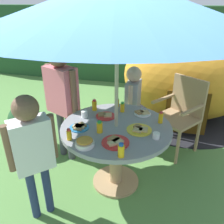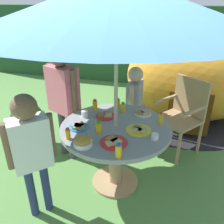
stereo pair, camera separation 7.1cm
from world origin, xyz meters
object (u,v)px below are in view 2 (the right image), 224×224
(dome_tent, at_px, (191,78))
(juice_bottle_center_back, at_px, (118,151))
(plate_back_edge, at_px, (79,126))
(plate_far_right, at_px, (106,116))
(snack_bowl, at_px, (83,142))
(cup_far, at_px, (155,136))
(patio_umbrella, at_px, (117,3))
(potted_plant, at_px, (28,123))
(child_in_grey_shirt, at_px, (135,98))
(juice_bottle_front_edge, at_px, (123,107))
(cup_near, at_px, (85,114))
(child_in_white_shirt, at_px, (31,144))
(juice_bottle_spot_a, at_px, (99,127))
(child_in_pink_shirt, at_px, (63,90))
(juice_bottle_near_right, at_px, (68,134))
(plate_mid_left, at_px, (139,130))
(wooden_chair, at_px, (183,112))
(plate_near_left, at_px, (143,113))
(juice_bottle_center_front, at_px, (118,103))
(juice_bottle_spot_b, at_px, (161,118))
(juice_bottle_far_left, at_px, (95,105))
(garden_table, at_px, (116,140))

(dome_tent, relative_size, juice_bottle_center_back, 17.26)
(plate_back_edge, xyz_separation_m, plate_far_right, (0.19, 0.31, -0.00))
(snack_bowl, distance_m, cup_far, 0.65)
(patio_umbrella, xyz_separation_m, potted_plant, (-1.35, 0.41, -1.51))
(potted_plant, height_order, child_in_grey_shirt, child_in_grey_shirt)
(juice_bottle_front_edge, distance_m, cup_near, 0.44)
(child_in_white_shirt, height_order, juice_bottle_spot_a, child_in_white_shirt)
(child_in_pink_shirt, distance_m, juice_bottle_near_right, 0.79)
(potted_plant, height_order, plate_back_edge, plate_back_edge)
(plate_mid_left, bearing_deg, child_in_pink_shirt, 159.09)
(wooden_chair, distance_m, potted_plant, 2.08)
(plate_near_left, height_order, juice_bottle_center_front, juice_bottle_center_front)
(juice_bottle_spot_b, bearing_deg, plate_far_right, 179.91)
(juice_bottle_center_back, height_order, cup_far, juice_bottle_center_back)
(patio_umbrella, bearing_deg, juice_bottle_near_right, -135.81)
(juice_bottle_far_left, bearing_deg, child_in_white_shirt, -106.76)
(juice_bottle_near_right, bearing_deg, juice_bottle_spot_b, 33.62)
(juice_bottle_center_back, bearing_deg, plate_mid_left, 78.65)
(child_in_grey_shirt, distance_m, plate_near_left, 0.52)
(juice_bottle_near_right, bearing_deg, child_in_white_shirt, -135.02)
(child_in_white_shirt, distance_m, snack_bowl, 0.44)
(garden_table, relative_size, juice_bottle_spot_a, 9.30)
(plate_mid_left, bearing_deg, child_in_white_shirt, -146.69)
(snack_bowl, height_order, juice_bottle_center_back, juice_bottle_center_back)
(wooden_chair, height_order, dome_tent, dome_tent)
(dome_tent, bearing_deg, plate_back_edge, -118.34)
(cup_near, bearing_deg, plate_far_right, 16.72)
(plate_near_left, distance_m, plate_back_edge, 0.73)
(snack_bowl, xyz_separation_m, juice_bottle_center_front, (0.09, 0.87, 0.01))
(plate_near_left, xyz_separation_m, cup_near, (-0.60, -0.22, 0.02))
(potted_plant, distance_m, cup_near, 1.10)
(plate_back_edge, bearing_deg, dome_tent, 61.61)
(snack_bowl, xyz_separation_m, plate_far_right, (0.03, 0.58, -0.02))
(child_in_pink_shirt, xyz_separation_m, juice_bottle_front_edge, (0.72, 0.00, -0.14))
(child_in_white_shirt, xyz_separation_m, snack_bowl, (0.40, 0.17, -0.02))
(patio_umbrella, xyz_separation_m, juice_bottle_spot_a, (-0.13, -0.16, -1.07))
(patio_umbrella, xyz_separation_m, dome_tent, (0.77, 1.94, -1.14))
(dome_tent, xyz_separation_m, potted_plant, (-2.12, -1.53, -0.36))
(child_in_grey_shirt, xyz_separation_m, snack_bowl, (-0.23, -1.22, 0.04))
(plate_far_right, xyz_separation_m, juice_bottle_spot_a, (0.03, -0.33, 0.04))
(juice_bottle_front_edge, xyz_separation_m, juice_bottle_spot_a, (-0.12, -0.49, 0.00))
(dome_tent, xyz_separation_m, plate_mid_left, (-0.53, -1.98, 0.03))
(plate_far_right, bearing_deg, garden_table, -47.68)
(potted_plant, xyz_separation_m, juice_bottle_spot_a, (1.22, -0.56, 0.44))
(patio_umbrella, bearing_deg, juice_bottle_center_front, 101.77)
(garden_table, relative_size, dome_tent, 0.52)
(juice_bottle_near_right, bearing_deg, plate_far_right, 69.32)
(dome_tent, bearing_deg, juice_bottle_front_edge, -115.90)
(plate_back_edge, distance_m, juice_bottle_center_back, 0.61)
(wooden_chair, xyz_separation_m, juice_bottle_spot_b, (-0.25, -0.71, 0.22))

